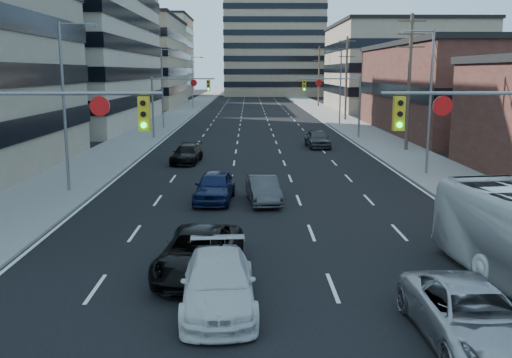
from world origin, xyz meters
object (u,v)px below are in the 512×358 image
at_px(black_pickup, 200,253).
at_px(white_van, 218,283).
at_px(silver_suv, 471,316).
at_px(sedan_blue, 215,187).

distance_m(black_pickup, white_van, 2.76).
bearing_deg(silver_suv, white_van, 158.45).
distance_m(black_pickup, sedan_blue, 10.57).
height_order(white_van, sedan_blue, sedan_blue).
relative_size(black_pickup, silver_suv, 1.01).
xyz_separation_m(black_pickup, sedan_blue, (-0.14, 10.57, 0.04)).
height_order(white_van, silver_suv, white_van).
distance_m(white_van, silver_suv, 6.59).
bearing_deg(black_pickup, white_van, -69.43).
relative_size(black_pickup, white_van, 1.05).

